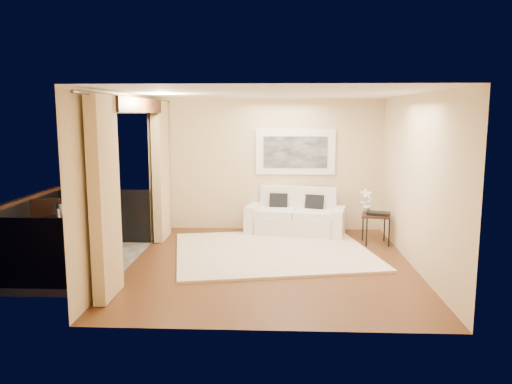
# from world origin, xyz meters

# --- Properties ---
(floor) EXTENTS (5.00, 5.00, 0.00)m
(floor) POSITION_xyz_m (0.00, 0.00, 0.00)
(floor) COLOR brown
(floor) RESTS_ON ground
(room_shell) EXTENTS (5.00, 6.40, 5.00)m
(room_shell) POSITION_xyz_m (-2.13, 0.00, 2.52)
(room_shell) COLOR white
(room_shell) RESTS_ON ground
(balcony) EXTENTS (1.81, 2.60, 1.17)m
(balcony) POSITION_xyz_m (-3.31, 0.00, 0.18)
(balcony) COLOR #605B56
(balcony) RESTS_ON ground
(curtains) EXTENTS (0.16, 4.80, 2.64)m
(curtains) POSITION_xyz_m (-2.11, 0.00, 1.34)
(curtains) COLOR tan
(curtains) RESTS_ON ground
(artwork) EXTENTS (1.62, 0.07, 0.92)m
(artwork) POSITION_xyz_m (0.46, 2.46, 1.62)
(artwork) COLOR white
(artwork) RESTS_ON room_shell
(rug) EXTENTS (3.80, 3.47, 0.04)m
(rug) POSITION_xyz_m (0.02, 0.69, 0.02)
(rug) COLOR beige
(rug) RESTS_ON floor
(sofa) EXTENTS (2.05, 1.21, 0.92)m
(sofa) POSITION_xyz_m (0.47, 2.09, 0.33)
(sofa) COLOR white
(sofa) RESTS_ON floor
(side_table) EXTENTS (0.61, 0.61, 0.55)m
(side_table) POSITION_xyz_m (1.93, 1.37, 0.50)
(side_table) COLOR black
(side_table) RESTS_ON floor
(tray) EXTENTS (0.46, 0.40, 0.05)m
(tray) POSITION_xyz_m (1.96, 1.34, 0.58)
(tray) COLOR black
(tray) RESTS_ON side_table
(orchid) EXTENTS (0.27, 0.22, 0.45)m
(orchid) POSITION_xyz_m (1.77, 1.54, 0.78)
(orchid) COLOR white
(orchid) RESTS_ON side_table
(bistro_table) EXTENTS (0.72, 0.72, 0.81)m
(bistro_table) POSITION_xyz_m (-3.19, -0.37, 0.73)
(bistro_table) COLOR black
(bistro_table) RESTS_ON balcony
(balcony_chair_far) EXTENTS (0.41, 0.41, 0.92)m
(balcony_chair_far) POSITION_xyz_m (-3.70, 0.82, 0.53)
(balcony_chair_far) COLOR black
(balcony_chair_far) RESTS_ON balcony
(balcony_chair_near) EXTENTS (0.56, 0.57, 1.04)m
(balcony_chair_near) POSITION_xyz_m (-3.61, -0.12, 0.61)
(balcony_chair_near) COLOR black
(balcony_chair_near) RESTS_ON balcony
(ice_bucket) EXTENTS (0.18, 0.18, 0.20)m
(ice_bucket) POSITION_xyz_m (-3.31, -0.22, 0.91)
(ice_bucket) COLOR silver
(ice_bucket) RESTS_ON bistro_table
(candle) EXTENTS (0.06, 0.06, 0.07)m
(candle) POSITION_xyz_m (-3.13, -0.19, 0.84)
(candle) COLOR red
(candle) RESTS_ON bistro_table
(vase) EXTENTS (0.04, 0.04, 0.18)m
(vase) POSITION_xyz_m (-3.17, -0.59, 0.90)
(vase) COLOR silver
(vase) RESTS_ON bistro_table
(glass_a) EXTENTS (0.06, 0.06, 0.12)m
(glass_a) POSITION_xyz_m (-3.04, -0.48, 0.87)
(glass_a) COLOR silver
(glass_a) RESTS_ON bistro_table
(glass_b) EXTENTS (0.06, 0.06, 0.12)m
(glass_b) POSITION_xyz_m (-3.01, -0.33, 0.87)
(glass_b) COLOR silver
(glass_b) RESTS_ON bistro_table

